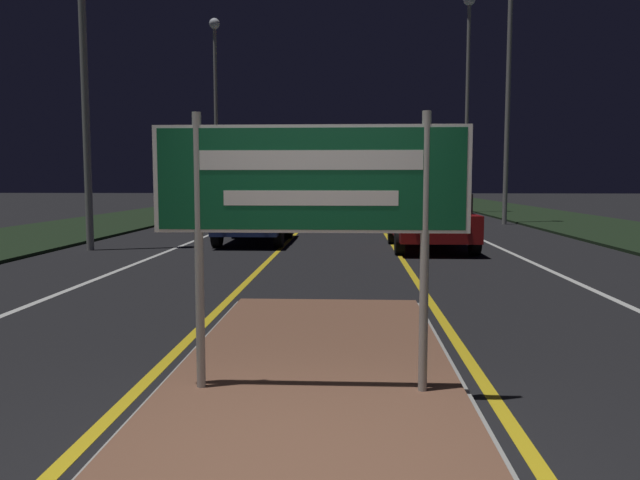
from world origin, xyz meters
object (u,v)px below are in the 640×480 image
at_px(streetlight_left_far, 216,88).
at_px(car_receding_0, 431,220).
at_px(highway_sign, 311,191).
at_px(car_receding_1, 402,202).
at_px(streetlight_right_far, 468,65).
at_px(car_approaching_1, 211,204).
at_px(car_receding_3, 376,192).
at_px(car_receding_2, 384,196).
at_px(streetlight_right_near, 509,53).
at_px(car_approaching_0, 256,214).

xyz_separation_m(streetlight_left_far, car_receding_0, (9.01, -16.56, -5.74)).
relative_size(highway_sign, car_receding_1, 0.58).
height_order(streetlight_right_far, car_approaching_1, streetlight_right_far).
bearing_deg(highway_sign, car_receding_1, 83.53).
bearing_deg(highway_sign, car_receding_0, 78.01).
bearing_deg(car_approaching_1, car_receding_1, 6.94).
distance_m(streetlight_left_far, car_receding_3, 21.99).
bearing_deg(car_receding_2, streetlight_right_near, -75.47).
bearing_deg(car_approaching_0, streetlight_left_far, 106.03).
bearing_deg(streetlight_right_far, streetlight_right_near, -89.35).
distance_m(highway_sign, car_approaching_0, 12.90).
bearing_deg(car_receding_1, car_receding_3, 90.63).
bearing_deg(car_receding_1, streetlight_left_far, 157.18).
relative_size(car_receding_0, car_receding_3, 0.88).
xyz_separation_m(car_receding_0, car_receding_1, (0.33, 12.62, 0.02)).
height_order(highway_sign, car_approaching_1, highway_sign).
height_order(car_receding_0, car_approaching_0, car_approaching_0).
bearing_deg(streetlight_right_far, streetlight_left_far, -176.85).
xyz_separation_m(streetlight_left_far, car_receding_3, (9.09, 19.19, -5.72)).
relative_size(streetlight_left_far, car_receding_3, 2.10).
relative_size(streetlight_left_far, car_approaching_0, 2.33).
distance_m(streetlight_right_near, car_approaching_1, 13.91).
bearing_deg(car_approaching_0, car_receding_1, 65.44).
distance_m(streetlight_right_far, car_receding_3, 20.09).
xyz_separation_m(streetlight_right_near, car_receding_0, (-4.09, -9.17, -5.90)).
distance_m(highway_sign, car_receding_0, 11.35).
distance_m(highway_sign, car_approaching_1, 23.42).
distance_m(streetlight_right_near, car_receding_2, 16.88).
bearing_deg(car_receding_2, car_approaching_0, -101.94).
height_order(car_receding_2, car_approaching_1, car_receding_2).
xyz_separation_m(streetlight_right_far, car_approaching_0, (-8.71, -15.69, -6.86)).
bearing_deg(car_receding_0, streetlight_right_near, 65.94).
height_order(car_approaching_0, car_approaching_1, car_approaching_0).
bearing_deg(car_receding_1, streetlight_right_far, 51.74).
distance_m(streetlight_right_near, car_receding_3, 27.51).
xyz_separation_m(car_receding_3, car_approaching_1, (-8.33, -24.16, -0.07)).
relative_size(streetlight_right_near, streetlight_right_far, 0.97).
relative_size(car_receding_1, car_receding_2, 0.92).
bearing_deg(car_approaching_1, car_approaching_0, -70.50).
relative_size(car_receding_1, car_receding_3, 0.89).
relative_size(car_receding_2, car_receding_3, 0.97).
bearing_deg(streetlight_right_near, car_receding_0, -114.06).
height_order(highway_sign, streetlight_left_far, streetlight_left_far).
relative_size(streetlight_left_far, car_approaching_1, 2.14).
bearing_deg(car_receding_3, highway_sign, -92.97).
distance_m(car_receding_0, car_approaching_0, 4.97).
xyz_separation_m(highway_sign, streetlight_right_near, (6.45, 20.24, 4.99)).
distance_m(streetlight_right_far, car_receding_2, 10.72).
bearing_deg(car_receding_1, streetlight_right_near, -42.58).
bearing_deg(streetlight_right_far, car_receding_1, -128.26).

